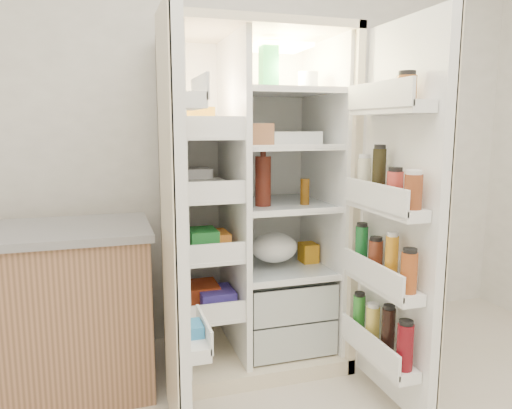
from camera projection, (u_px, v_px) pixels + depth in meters
name	position (u px, v px, depth m)	size (l,w,h in m)	color
wall_back	(225.00, 118.00, 2.92)	(4.00, 0.02, 2.70)	white
refrigerator	(253.00, 227.00, 2.71)	(0.92, 0.70, 1.80)	beige
freezer_door	(175.00, 229.00, 1.96)	(0.15, 0.40, 1.72)	white
fridge_door	(397.00, 224.00, 2.17)	(0.17, 0.58, 1.72)	white
kitchen_counter	(31.00, 313.00, 2.33)	(1.14, 0.61, 0.83)	#A47352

